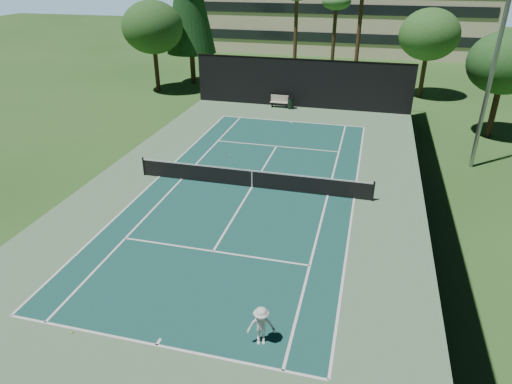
{
  "coord_description": "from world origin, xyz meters",
  "views": [
    {
      "loc": [
        5.77,
        -21.55,
        10.93
      ],
      "look_at": [
        1.0,
        -3.0,
        1.3
      ],
      "focal_mm": 32.0,
      "sensor_mm": 36.0,
      "label": 1
    }
  ],
  "objects_px": {
    "tennis_ball_b": "(199,169)",
    "tennis_ball_a": "(72,332)",
    "tennis_ball_c": "(277,172)",
    "tennis_ball_d": "(230,155)",
    "player": "(261,326)",
    "park_bench": "(279,101)",
    "tennis_net": "(252,178)",
    "trash_bin": "(291,103)"
  },
  "relations": [
    {
      "from": "tennis_ball_d",
      "to": "trash_bin",
      "type": "xyz_separation_m",
      "value": [
        1.84,
        11.14,
        0.45
      ]
    },
    {
      "from": "tennis_ball_b",
      "to": "tennis_ball_d",
      "type": "relative_size",
      "value": 1.06
    },
    {
      "from": "tennis_ball_b",
      "to": "trash_bin",
      "type": "xyz_separation_m",
      "value": [
        2.95,
        13.78,
        0.45
      ]
    },
    {
      "from": "tennis_ball_c",
      "to": "tennis_ball_d",
      "type": "distance_m",
      "value": 3.99
    },
    {
      "from": "tennis_ball_a",
      "to": "tennis_ball_c",
      "type": "bearing_deg",
      "value": 74.88
    },
    {
      "from": "tennis_net",
      "to": "tennis_ball_a",
      "type": "relative_size",
      "value": 178.95
    },
    {
      "from": "tennis_ball_d",
      "to": "park_bench",
      "type": "height_order",
      "value": "park_bench"
    },
    {
      "from": "tennis_ball_c",
      "to": "tennis_ball_d",
      "type": "bearing_deg",
      "value": 150.98
    },
    {
      "from": "player",
      "to": "park_bench",
      "type": "bearing_deg",
      "value": 84.22
    },
    {
      "from": "tennis_ball_a",
      "to": "tennis_ball_b",
      "type": "relative_size",
      "value": 1.16
    },
    {
      "from": "tennis_net",
      "to": "tennis_ball_d",
      "type": "bearing_deg",
      "value": 121.4
    },
    {
      "from": "player",
      "to": "tennis_ball_c",
      "type": "distance_m",
      "value": 13.4
    },
    {
      "from": "tennis_ball_c",
      "to": "park_bench",
      "type": "distance_m",
      "value": 13.55
    },
    {
      "from": "tennis_net",
      "to": "tennis_ball_d",
      "type": "distance_m",
      "value": 4.93
    },
    {
      "from": "tennis_ball_a",
      "to": "tennis_ball_b",
      "type": "height_order",
      "value": "tennis_ball_a"
    },
    {
      "from": "tennis_ball_a",
      "to": "tennis_ball_d",
      "type": "height_order",
      "value": "tennis_ball_a"
    },
    {
      "from": "tennis_ball_b",
      "to": "trash_bin",
      "type": "relative_size",
      "value": 0.07
    },
    {
      "from": "tennis_ball_b",
      "to": "tennis_ball_c",
      "type": "height_order",
      "value": "tennis_ball_c"
    },
    {
      "from": "tennis_ball_d",
      "to": "trash_bin",
      "type": "bearing_deg",
      "value": 80.62
    },
    {
      "from": "player",
      "to": "tennis_ball_a",
      "type": "relative_size",
      "value": 19.71
    },
    {
      "from": "tennis_ball_d",
      "to": "tennis_ball_c",
      "type": "bearing_deg",
      "value": -29.02
    },
    {
      "from": "park_bench",
      "to": "tennis_ball_d",
      "type": "bearing_deg",
      "value": -94.2
    },
    {
      "from": "tennis_ball_a",
      "to": "tennis_ball_b",
      "type": "bearing_deg",
      "value": 93.05
    },
    {
      "from": "tennis_net",
      "to": "player",
      "type": "distance_m",
      "value": 11.4
    },
    {
      "from": "tennis_net",
      "to": "park_bench",
      "type": "xyz_separation_m",
      "value": [
        -1.72,
        15.53,
        -0.01
      ]
    },
    {
      "from": "player",
      "to": "tennis_net",
      "type": "bearing_deg",
      "value": 90.02
    },
    {
      "from": "tennis_ball_c",
      "to": "trash_bin",
      "type": "relative_size",
      "value": 0.07
    },
    {
      "from": "tennis_ball_b",
      "to": "tennis_ball_c",
      "type": "relative_size",
      "value": 0.92
    },
    {
      "from": "tennis_net",
      "to": "tennis_ball_d",
      "type": "height_order",
      "value": "tennis_net"
    },
    {
      "from": "tennis_ball_a",
      "to": "park_bench",
      "type": "distance_m",
      "value": 27.63
    },
    {
      "from": "tennis_net",
      "to": "park_bench",
      "type": "distance_m",
      "value": 15.62
    },
    {
      "from": "player",
      "to": "trash_bin",
      "type": "distance_m",
      "value": 26.56
    },
    {
      "from": "tennis_net",
      "to": "player",
      "type": "relative_size",
      "value": 9.08
    },
    {
      "from": "tennis_ball_b",
      "to": "tennis_ball_d",
      "type": "height_order",
      "value": "tennis_ball_b"
    },
    {
      "from": "tennis_ball_a",
      "to": "park_bench",
      "type": "height_order",
      "value": "park_bench"
    },
    {
      "from": "tennis_ball_c",
      "to": "park_bench",
      "type": "relative_size",
      "value": 0.05
    },
    {
      "from": "player",
      "to": "tennis_ball_d",
      "type": "relative_size",
      "value": 24.26
    },
    {
      "from": "trash_bin",
      "to": "tennis_ball_c",
      "type": "bearing_deg",
      "value": -82.82
    },
    {
      "from": "player",
      "to": "trash_bin",
      "type": "height_order",
      "value": "player"
    },
    {
      "from": "tennis_ball_a",
      "to": "tennis_ball_d",
      "type": "distance_m",
      "value": 16.26
    },
    {
      "from": "tennis_ball_b",
      "to": "tennis_ball_a",
      "type": "bearing_deg",
      "value": -86.95
    },
    {
      "from": "trash_bin",
      "to": "tennis_ball_a",
      "type": "bearing_deg",
      "value": -94.64
    }
  ]
}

